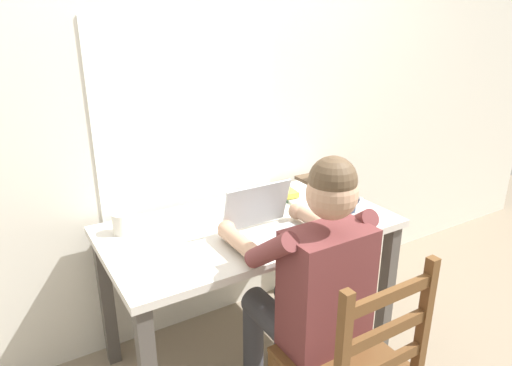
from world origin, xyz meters
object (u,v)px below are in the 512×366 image
Objects in this scene: laptop at (267,226)px; coffee_mug_white at (123,223)px; computer_mouse at (319,227)px; desk at (250,243)px; book_stack_main at (280,195)px; coffee_mug_dark at (348,203)px; seated_person at (309,281)px.

coffee_mug_white is at bearing 144.92° from laptop.
laptop is 0.65m from coffee_mug_white.
coffee_mug_white is (-0.78, 0.44, 0.03)m from computer_mouse.
laptop reaches higher than desk.
desk is 7.73× the size of book_stack_main.
desk is 0.37m from book_stack_main.
laptop is 1.86× the size of book_stack_main.
computer_mouse is 0.29m from coffee_mug_dark.
seated_person reaches higher than desk.
desk is 0.60m from coffee_mug_white.
seated_person is at bearing -49.45° from coffee_mug_white.
desk is at bearing 165.61° from coffee_mug_dark.
book_stack_main is at bearing 81.09° from computer_mouse.
coffee_mug_dark is at bearing 20.80° from computer_mouse.
book_stack_main is at bearing 48.49° from laptop.
laptop reaches higher than coffee_mug_dark.
seated_person reaches higher than computer_mouse.
seated_person reaches higher than book_stack_main.
coffee_mug_white is 0.84m from book_stack_main.
laptop is at bearing -92.53° from desk.
seated_person is (0.02, -0.45, 0.02)m from desk.
book_stack_main reaches higher than desk.
desk is at bearing 92.52° from seated_person.
seated_person is at bearing -113.96° from book_stack_main.
seated_person is 10.36× the size of coffee_mug_dark.
coffee_mug_white is (-0.56, 0.66, 0.13)m from seated_person.
seated_person is 0.87m from coffee_mug_white.
coffee_mug_dark is at bearing -18.01° from coffee_mug_white.
seated_person is at bearing -134.97° from computer_mouse.
coffee_mug_dark is at bearing 3.99° from laptop.
laptop reaches higher than book_stack_main.
coffee_mug_white is at bearing 130.55° from seated_person.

